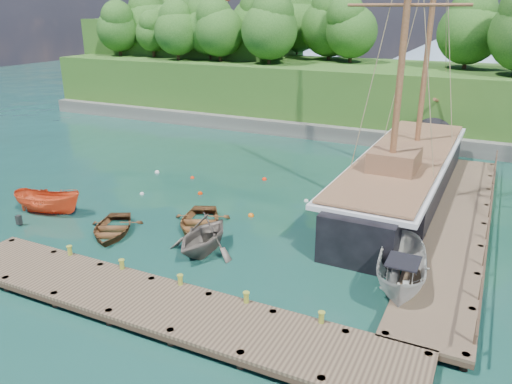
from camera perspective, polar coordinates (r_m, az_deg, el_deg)
ground at (r=25.84m, az=-5.90°, el=-5.43°), size 160.00×160.00×0.00m
dock_near at (r=19.96m, az=-10.89°, el=-12.61°), size 20.00×3.20×1.10m
dock_east at (r=28.77m, az=21.99°, el=-3.18°), size 3.20×24.00×1.10m
bollard_0 at (r=24.67m, az=-20.28°, el=-7.98°), size 0.26×0.26×0.45m
bollard_1 at (r=22.78m, az=-14.90°, el=-9.80°), size 0.26×0.26×0.45m
bollard_2 at (r=21.14m, az=-8.53°, el=-11.82°), size 0.26×0.26×0.45m
bollard_3 at (r=19.82m, az=-1.11°, el=-13.96°), size 0.26×0.26×0.45m
bollard_4 at (r=18.89m, az=7.37°, el=-16.08°), size 0.26×0.26×0.45m
rowboat_0 at (r=27.43m, az=-16.11°, el=-4.59°), size 4.30×4.78×0.81m
rowboat_1 at (r=24.65m, az=-5.98°, el=-6.76°), size 3.46×3.99×2.08m
rowboat_2 at (r=27.16m, az=-6.52°, el=-4.13°), size 4.59×5.25×0.91m
motorboat_orange at (r=31.28m, az=-22.49°, el=-2.26°), size 4.39×2.45×1.60m
cabin_boat_white at (r=22.13m, az=16.12°, el=-10.88°), size 2.77×5.63×2.08m
schooner at (r=32.58m, az=16.43°, el=1.50°), size 5.47×27.97×20.59m
mooring_buoy_0 at (r=32.65m, az=-12.90°, el=-0.26°), size 0.28×0.28×0.28m
mooring_buoy_1 at (r=32.08m, az=-6.39°, el=-0.23°), size 0.31×0.31×0.31m
mooring_buoy_2 at (r=28.51m, az=-0.57°, el=-2.78°), size 0.34×0.34×0.34m
mooring_buoy_3 at (r=30.82m, az=5.76°, el=-1.07°), size 0.28×0.28×0.28m
mooring_buoy_4 at (r=35.16m, az=-7.29°, el=1.58°), size 0.28×0.28×0.28m
mooring_buoy_5 at (r=34.56m, az=0.97°, el=1.41°), size 0.32×0.32×0.32m
mooring_buoy_6 at (r=36.76m, az=-11.23°, el=2.17°), size 0.34×0.34×0.34m
headland at (r=57.29m, az=-0.57°, el=14.59°), size 51.00×19.31×12.90m
distant_ridge at (r=90.32m, az=21.31°, el=14.57°), size 117.00×40.00×10.00m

